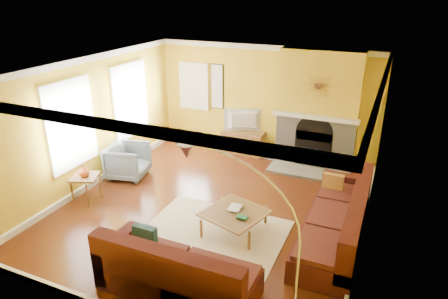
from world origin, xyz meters
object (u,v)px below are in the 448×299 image
at_px(side_table, 86,188).
at_px(arc_lamp, 245,246).
at_px(sectional_sofa, 254,217).
at_px(armchair, 128,161).
at_px(media_console, 243,142).
at_px(coffee_table, 234,221).

bearing_deg(side_table, arc_lamp, -22.74).
xyz_separation_m(sectional_sofa, side_table, (-3.49, -0.03, -0.18)).
height_order(armchair, side_table, armchair).
relative_size(armchair, side_table, 1.56).
bearing_deg(arc_lamp, media_console, 111.17).
relative_size(sectional_sofa, arc_lamp, 1.72).
xyz_separation_m(coffee_table, media_console, (-1.13, 3.34, 0.10)).
distance_m(side_table, arc_lamp, 4.39).
distance_m(sectional_sofa, arc_lamp, 1.90).
bearing_deg(coffee_table, sectional_sofa, -20.13).
bearing_deg(sectional_sofa, armchair, 160.80).
xyz_separation_m(media_console, side_table, (-1.96, -3.52, -0.02)).
bearing_deg(arc_lamp, coffee_table, 115.55).
height_order(sectional_sofa, arc_lamp, arc_lamp).
bearing_deg(armchair, sectional_sofa, -121.26).
height_order(coffee_table, armchair, armchair).
bearing_deg(side_table, coffee_table, 3.35).
bearing_deg(media_console, arc_lamp, -68.83).
relative_size(side_table, arc_lamp, 0.23).
bearing_deg(sectional_sofa, coffee_table, 159.87).
distance_m(media_console, side_table, 4.03).
distance_m(sectional_sofa, coffee_table, 0.51).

